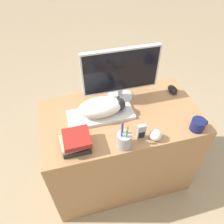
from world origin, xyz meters
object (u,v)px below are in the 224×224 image
at_px(computer_mouse, 173,89).
at_px(phone, 141,132).
at_px(cat, 103,107).
at_px(coffee_mug, 198,125).
at_px(baseball, 156,135).
at_px(keyboard, 101,115).
at_px(monitor, 121,73).
at_px(book_stack, 76,142).
at_px(pen_cup, 124,140).

relative_size(computer_mouse, phone, 0.93).
bearing_deg(phone, cat, 126.32).
bearing_deg(computer_mouse, coffee_mug, -92.57).
height_order(baseball, phone, phone).
bearing_deg(keyboard, monitor, 40.47).
height_order(cat, book_stack, cat).
distance_m(keyboard, cat, 0.07).
relative_size(keyboard, book_stack, 2.40).
distance_m(pen_cup, baseball, 0.20).
relative_size(computer_mouse, baseball, 1.43).
bearing_deg(keyboard, phone, -51.44).
xyz_separation_m(keyboard, coffee_mug, (0.58, -0.27, 0.03)).
bearing_deg(coffee_mug, baseball, -178.74).
height_order(keyboard, baseball, baseball).
relative_size(cat, computer_mouse, 3.06).
bearing_deg(cat, monitor, 42.96).
relative_size(computer_mouse, book_stack, 0.56).
distance_m(computer_mouse, pen_cup, 0.65).
height_order(phone, book_stack, phone).
xyz_separation_m(cat, pen_cup, (0.06, -0.28, -0.03)).
distance_m(monitor, phone, 0.44).
bearing_deg(keyboard, coffee_mug, -25.35).
bearing_deg(computer_mouse, pen_cup, -142.30).
bearing_deg(pen_cup, coffee_mug, 0.64).
relative_size(keyboard, baseball, 6.09).
bearing_deg(book_stack, pen_cup, -12.93).
height_order(coffee_mug, baseball, coffee_mug).
distance_m(monitor, book_stack, 0.56).
distance_m(baseball, phone, 0.09).
distance_m(cat, monitor, 0.27).
height_order(cat, baseball, cat).
bearing_deg(baseball, book_stack, 172.34).
bearing_deg(monitor, book_stack, -135.57).
bearing_deg(monitor, pen_cup, -103.43).
relative_size(keyboard, cat, 1.40).
relative_size(monitor, book_stack, 2.90).
xyz_separation_m(cat, monitor, (0.17, 0.16, 0.14)).
distance_m(keyboard, book_stack, 0.29).
bearing_deg(pen_cup, computer_mouse, 37.70).
xyz_separation_m(monitor, phone, (0.01, -0.41, -0.16)).
xyz_separation_m(coffee_mug, phone, (-0.38, 0.02, 0.02)).
relative_size(keyboard, phone, 3.98).
bearing_deg(monitor, coffee_mug, -47.60).
height_order(coffee_mug, book_stack, book_stack).
distance_m(keyboard, phone, 0.32).
distance_m(baseball, book_stack, 0.48).
height_order(keyboard, book_stack, book_stack).
bearing_deg(cat, phone, -53.68).
bearing_deg(baseball, monitor, 102.65).
relative_size(monitor, computer_mouse, 5.16).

